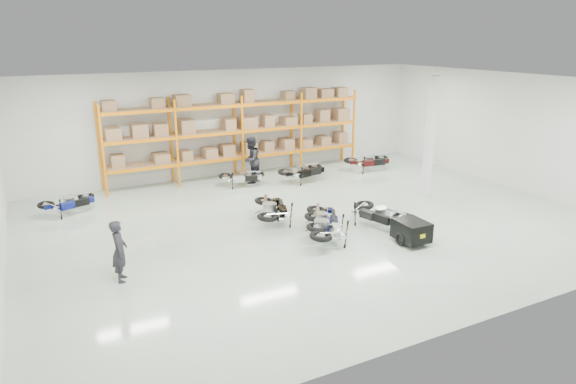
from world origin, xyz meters
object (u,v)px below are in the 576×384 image
moto_black_far_left (273,205)px  person_back (251,160)px  moto_back_b (242,174)px  moto_touring_right (378,210)px  moto_silver_left (326,223)px  person_left (119,251)px  moto_blue_centre (324,215)px  trailer (411,231)px  moto_back_d (369,158)px  moto_back_a (69,199)px  moto_back_c (304,168)px

moto_black_far_left → person_back: 4.91m
moto_black_far_left → moto_back_b: (0.75, 4.39, -0.10)m
moto_touring_right → moto_back_b: size_ratio=1.16×
moto_touring_right → moto_back_b: moto_touring_right is taller
moto_silver_left → person_left: size_ratio=1.22×
moto_blue_centre → person_back: 6.29m
trailer → moto_back_d: 8.51m
moto_black_far_left → moto_back_a: 7.07m
moto_blue_centre → moto_black_far_left: moto_black_far_left is taller
moto_black_far_left → moto_touring_right: bearing=167.6°
moto_touring_right → person_left: person_left is taller
moto_silver_left → person_back: size_ratio=1.00×
moto_back_a → moto_back_d: moto_back_d is taller
moto_touring_right → moto_back_c: 5.74m
moto_silver_left → trailer: bearing=172.6°
moto_black_far_left → moto_back_d: size_ratio=1.03×
trailer → moto_back_d: (3.94, 7.54, 0.16)m
moto_blue_centre → person_left: (-6.15, -0.42, 0.22)m
moto_back_c → moto_back_d: 3.49m
moto_blue_centre → moto_silver_left: moto_silver_left is taller
moto_silver_left → moto_back_d: 8.71m
moto_blue_centre → moto_black_far_left: 1.85m
moto_back_b → person_back: (0.53, 0.33, 0.47)m
moto_silver_left → moto_back_d: bearing=-110.1°
moto_back_a → moto_back_b: 6.57m
moto_black_far_left → trailer: 4.47m
moto_blue_centre → moto_silver_left: bearing=92.1°
moto_blue_centre → person_left: person_left is taller
moto_blue_centre → moto_back_a: moto_blue_centre is taller
moto_silver_left → moto_back_a: moto_silver_left is taller
moto_silver_left → moto_back_b: 6.55m
moto_touring_right → moto_back_a: 10.45m
moto_black_far_left → person_left: size_ratio=1.22×
person_back → moto_back_c: bearing=114.8°
moto_back_d → moto_back_c: bearing=101.6°
moto_back_d → moto_touring_right: bearing=154.3°
moto_back_b → person_back: person_back is taller
moto_touring_right → person_back: size_ratio=0.97×
moto_silver_left → person_left: person_left is taller
moto_back_d → trailer: bearing=160.3°
person_left → moto_black_far_left: bearing=-55.5°
moto_silver_left → moto_blue_centre: bearing=-93.4°
moto_touring_right → person_left: size_ratio=1.18×
moto_black_far_left → moto_back_a: bearing=-13.7°
moto_back_a → moto_back_c: 9.10m
moto_blue_centre → moto_back_a: size_ratio=1.14×
moto_back_b → moto_back_d: (6.02, -0.31, 0.08)m
moto_back_c → moto_back_b: bearing=69.1°
moto_touring_right → moto_back_c: bearing=72.3°
person_left → moto_touring_right: bearing=-75.7°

